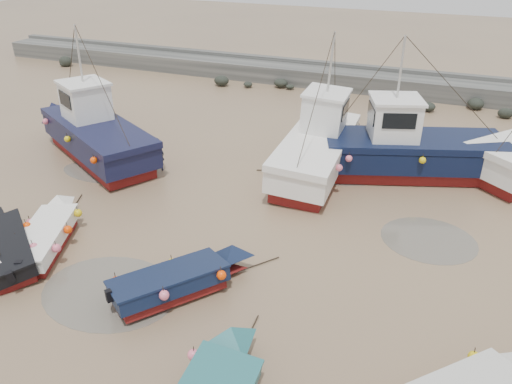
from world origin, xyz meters
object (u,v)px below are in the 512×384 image
at_px(cabin_boat_2, 400,149).
at_px(person, 159,170).
at_px(dinghy_0, 48,232).
at_px(dinghy_1, 181,279).
at_px(cabin_boat_0, 92,131).
at_px(dinghy_4, 6,243).
at_px(cabin_boat_1, 318,142).

xyz_separation_m(cabin_boat_2, person, (-10.47, -3.60, -1.31)).
height_order(dinghy_0, dinghy_1, same).
height_order(cabin_boat_2, person, cabin_boat_2).
relative_size(dinghy_0, person, 3.54).
bearing_deg(cabin_boat_0, person, -64.66).
bearing_deg(dinghy_1, dinghy_4, -137.77).
bearing_deg(cabin_boat_2, dinghy_0, 115.65).
distance_m(dinghy_4, cabin_boat_2, 16.44).
xyz_separation_m(dinghy_4, cabin_boat_2, (11.68, 11.54, 0.76)).
height_order(dinghy_0, dinghy_4, same).
bearing_deg(person, cabin_boat_2, 179.89).
distance_m(cabin_boat_0, cabin_boat_2, 14.67).
bearing_deg(person, cabin_boat_1, -176.07).
relative_size(cabin_boat_0, person, 6.26).
bearing_deg(cabin_boat_2, cabin_boat_0, 84.70).
distance_m(cabin_boat_1, cabin_boat_2, 3.68).
relative_size(cabin_boat_2, person, 6.74).
distance_m(dinghy_0, dinghy_4, 1.39).
xyz_separation_m(dinghy_0, person, (0.36, 6.85, -0.55)).
bearing_deg(dinghy_4, dinghy_1, -47.53).
xyz_separation_m(dinghy_4, cabin_boat_1, (8.07, 10.85, 0.77)).
distance_m(dinghy_1, cabin_boat_1, 10.50).
bearing_deg(cabin_boat_0, dinghy_0, -124.44).
height_order(dinghy_0, cabin_boat_0, cabin_boat_0).
xyz_separation_m(dinghy_1, dinghy_4, (-6.59, -0.49, -0.01)).
bearing_deg(dinghy_4, cabin_boat_1, 1.61).
relative_size(dinghy_1, cabin_boat_0, 0.49).
bearing_deg(dinghy_1, cabin_boat_2, 103.29).
height_order(dinghy_0, cabin_boat_2, cabin_boat_2).
xyz_separation_m(cabin_boat_1, person, (-6.85, -2.91, -1.32)).
height_order(dinghy_4, cabin_boat_0, cabin_boat_0).
relative_size(dinghy_4, cabin_boat_1, 0.50).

